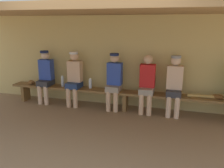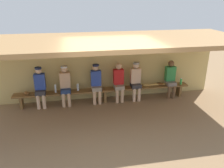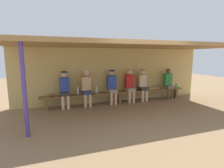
{
  "view_description": "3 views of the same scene",
  "coord_description": "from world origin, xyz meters",
  "px_view_note": "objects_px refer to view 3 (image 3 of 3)",
  "views": [
    {
      "loc": [
        1.17,
        -3.65,
        2.03
      ],
      "look_at": [
        -0.2,
        1.09,
        0.74
      ],
      "focal_mm": 37.88,
      "sensor_mm": 36.0,
      "label": 1
    },
    {
      "loc": [
        -1.04,
        -5.56,
        3.44
      ],
      "look_at": [
        0.22,
        1.35,
        0.71
      ],
      "focal_mm": 36.41,
      "sensor_mm": 36.0,
      "label": 2
    },
    {
      "loc": [
        -2.52,
        -4.87,
        1.89
      ],
      "look_at": [
        -0.35,
        1.37,
        0.82
      ],
      "focal_mm": 27.92,
      "sensor_mm": 36.0,
      "label": 3
    }
  ],
  "objects_px": {
    "water_bottle_blue": "(176,85)",
    "water_bottle_clear": "(97,90)",
    "player_shirtless_tan": "(112,85)",
    "player_in_red": "(143,83)",
    "baseball_glove_worn": "(52,95)",
    "baseball_glove_tan": "(161,88)",
    "support_post": "(24,91)",
    "player_in_blue": "(130,85)",
    "player_leftmost": "(87,87)",
    "baseball_bat": "(157,88)",
    "player_near_post": "(168,82)",
    "player_in_white": "(65,88)",
    "bench": "(119,94)",
    "water_bottle_green": "(78,91)"
  },
  "relations": [
    {
      "from": "baseball_bat",
      "to": "water_bottle_clear",
      "type": "bearing_deg",
      "value": 178.35
    },
    {
      "from": "bench",
      "to": "water_bottle_clear",
      "type": "xyz_separation_m",
      "value": [
        -0.9,
        0.05,
        0.19
      ]
    },
    {
      "from": "water_bottle_clear",
      "to": "water_bottle_green",
      "type": "relative_size",
      "value": 0.86
    },
    {
      "from": "baseball_glove_worn",
      "to": "baseball_glove_tan",
      "type": "distance_m",
      "value": 4.56
    },
    {
      "from": "player_leftmost",
      "to": "player_in_red",
      "type": "relative_size",
      "value": 1.0
    },
    {
      "from": "player_leftmost",
      "to": "water_bottle_blue",
      "type": "distance_m",
      "value": 4.08
    },
    {
      "from": "player_in_red",
      "to": "water_bottle_clear",
      "type": "bearing_deg",
      "value": 178.76
    },
    {
      "from": "water_bottle_clear",
      "to": "baseball_bat",
      "type": "bearing_deg",
      "value": -0.99
    },
    {
      "from": "water_bottle_blue",
      "to": "water_bottle_green",
      "type": "relative_size",
      "value": 0.84
    },
    {
      "from": "player_leftmost",
      "to": "player_in_red",
      "type": "xyz_separation_m",
      "value": [
        2.4,
        0.0,
        0.0
      ]
    },
    {
      "from": "baseball_glove_tan",
      "to": "player_in_white",
      "type": "bearing_deg",
      "value": 21.72
    },
    {
      "from": "baseball_glove_worn",
      "to": "baseball_bat",
      "type": "height_order",
      "value": "baseball_glove_worn"
    },
    {
      "from": "player_in_white",
      "to": "player_near_post",
      "type": "bearing_deg",
      "value": -0.01
    },
    {
      "from": "player_leftmost",
      "to": "water_bottle_clear",
      "type": "height_order",
      "value": "player_leftmost"
    },
    {
      "from": "player_near_post",
      "to": "baseball_glove_worn",
      "type": "bearing_deg",
      "value": 179.88
    },
    {
      "from": "water_bottle_blue",
      "to": "water_bottle_clear",
      "type": "distance_m",
      "value": 3.67
    },
    {
      "from": "player_in_white",
      "to": "water_bottle_blue",
      "type": "height_order",
      "value": "player_in_white"
    },
    {
      "from": "player_shirtless_tan",
      "to": "player_in_white",
      "type": "height_order",
      "value": "same"
    },
    {
      "from": "support_post",
      "to": "player_shirtless_tan",
      "type": "distance_m",
      "value": 3.56
    },
    {
      "from": "player_shirtless_tan",
      "to": "player_in_red",
      "type": "distance_m",
      "value": 1.38
    },
    {
      "from": "player_shirtless_tan",
      "to": "player_leftmost",
      "type": "bearing_deg",
      "value": 180.0
    },
    {
      "from": "player_near_post",
      "to": "support_post",
      "type": "bearing_deg",
      "value": -159.1
    },
    {
      "from": "player_leftmost",
      "to": "baseball_glove_tan",
      "type": "relative_size",
      "value": 5.6
    },
    {
      "from": "player_shirtless_tan",
      "to": "water_bottle_green",
      "type": "height_order",
      "value": "player_shirtless_tan"
    },
    {
      "from": "player_in_white",
      "to": "baseball_bat",
      "type": "relative_size",
      "value": 1.64
    },
    {
      "from": "baseball_glove_tan",
      "to": "player_leftmost",
      "type": "bearing_deg",
      "value": 21.77
    },
    {
      "from": "support_post",
      "to": "player_leftmost",
      "type": "xyz_separation_m",
      "value": [
        1.83,
        2.1,
        -0.35
      ]
    },
    {
      "from": "player_shirtless_tan",
      "to": "baseball_glove_tan",
      "type": "bearing_deg",
      "value": 0.43
    },
    {
      "from": "player_near_post",
      "to": "player_leftmost",
      "type": "distance_m",
      "value": 3.68
    },
    {
      "from": "player_shirtless_tan",
      "to": "baseball_glove_worn",
      "type": "xyz_separation_m",
      "value": [
        -2.27,
        0.01,
        -0.24
      ]
    },
    {
      "from": "player_in_blue",
      "to": "baseball_bat",
      "type": "bearing_deg",
      "value": -0.14
    },
    {
      "from": "player_leftmost",
      "to": "water_bottle_blue",
      "type": "height_order",
      "value": "player_leftmost"
    },
    {
      "from": "player_in_blue",
      "to": "player_in_red",
      "type": "bearing_deg",
      "value": 0.05
    },
    {
      "from": "player_in_white",
      "to": "baseball_glove_worn",
      "type": "height_order",
      "value": "player_in_white"
    },
    {
      "from": "player_near_post",
      "to": "water_bottle_blue",
      "type": "height_order",
      "value": "player_near_post"
    },
    {
      "from": "player_shirtless_tan",
      "to": "baseball_bat",
      "type": "height_order",
      "value": "player_shirtless_tan"
    },
    {
      "from": "water_bottle_blue",
      "to": "player_in_blue",
      "type": "bearing_deg",
      "value": 178.74
    },
    {
      "from": "baseball_glove_worn",
      "to": "water_bottle_blue",
      "type": "bearing_deg",
      "value": -129.26
    },
    {
      "from": "player_near_post",
      "to": "player_in_white",
      "type": "relative_size",
      "value": 0.99
    },
    {
      "from": "bench",
      "to": "baseball_glove_tan",
      "type": "distance_m",
      "value": 2.01
    },
    {
      "from": "water_bottle_clear",
      "to": "baseball_bat",
      "type": "distance_m",
      "value": 2.7
    },
    {
      "from": "baseball_glove_worn",
      "to": "baseball_glove_tan",
      "type": "relative_size",
      "value": 1.0
    },
    {
      "from": "player_in_white",
      "to": "water_bottle_blue",
      "type": "distance_m",
      "value": 4.88
    },
    {
      "from": "support_post",
      "to": "water_bottle_clear",
      "type": "height_order",
      "value": "support_post"
    },
    {
      "from": "player_shirtless_tan",
      "to": "baseball_glove_tan",
      "type": "xyz_separation_m",
      "value": [
        2.29,
        0.02,
        -0.24
      ]
    },
    {
      "from": "water_bottle_clear",
      "to": "player_near_post",
      "type": "bearing_deg",
      "value": -0.76
    },
    {
      "from": "baseball_glove_tan",
      "to": "support_post",
      "type": "bearing_deg",
      "value": 43.92
    },
    {
      "from": "support_post",
      "to": "baseball_glove_tan",
      "type": "xyz_separation_m",
      "value": [
        5.13,
        2.12,
        -0.6
      ]
    },
    {
      "from": "bench",
      "to": "player_in_red",
      "type": "height_order",
      "value": "player_in_red"
    },
    {
      "from": "player_in_white",
      "to": "baseball_bat",
      "type": "height_order",
      "value": "player_in_white"
    }
  ]
}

